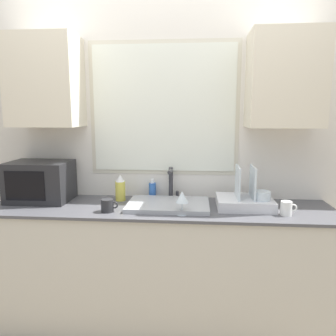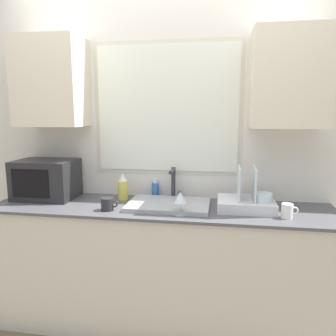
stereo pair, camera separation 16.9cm
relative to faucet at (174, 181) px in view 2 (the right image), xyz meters
name	(u,v)px [view 2 (the right image)]	position (x,y,z in m)	size (l,w,h in m)	color
countertop	(161,266)	(-0.06, -0.20, -0.59)	(2.41, 0.59, 0.90)	beige
wall_back	(167,135)	(-0.06, 0.07, 0.34)	(6.00, 0.38, 2.60)	silver
sink_basin	(169,205)	(0.00, -0.20, -0.13)	(0.57, 0.39, 0.03)	#9EA0A5
faucet	(174,181)	(0.00, 0.00, 0.00)	(0.08, 0.16, 0.24)	#333338
microwave	(46,179)	(-0.97, -0.12, 0.01)	(0.44, 0.33, 0.29)	#232326
dish_rack	(247,201)	(0.53, -0.18, -0.09)	(0.38, 0.31, 0.29)	silver
spray_bottle	(123,187)	(-0.38, -0.07, -0.05)	(0.07, 0.07, 0.20)	#D8CC4C
soap_bottle	(155,189)	(-0.15, 0.04, -0.08)	(0.05, 0.05, 0.15)	blue
mug_near_sink	(108,204)	(-0.40, -0.36, -0.10)	(0.11, 0.08, 0.09)	#262628
wine_glass	(180,198)	(0.10, -0.38, -0.03)	(0.08, 0.08, 0.16)	silver
mug_by_rack	(287,211)	(0.77, -0.33, -0.10)	(0.10, 0.07, 0.09)	white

